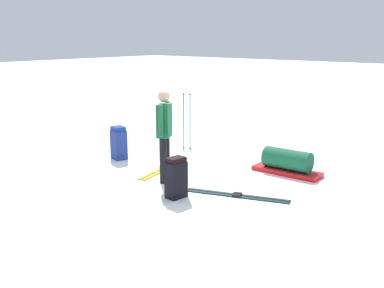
{
  "coord_description": "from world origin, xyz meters",
  "views": [
    {
      "loc": [
        -5.19,
        6.26,
        2.64
      ],
      "look_at": [
        0.0,
        0.0,
        0.7
      ],
      "focal_mm": 42.61,
      "sensor_mm": 36.0,
      "label": 1
    }
  ],
  "objects_px": {
    "skier_standing": "(164,131)",
    "thermos_bottle": "(169,173)",
    "backpack_large_dark": "(176,178)",
    "gear_sled": "(287,162)",
    "backpack_bright": "(119,143)",
    "ski_pair_near": "(165,168)",
    "ski_pair_far": "(237,196)",
    "ski_poles_planted_near": "(187,119)"
  },
  "relations": [
    {
      "from": "ski_poles_planted_near",
      "to": "backpack_large_dark",
      "type": "bearing_deg",
      "value": 127.1
    },
    {
      "from": "ski_pair_far",
      "to": "thermos_bottle",
      "type": "height_order",
      "value": "thermos_bottle"
    },
    {
      "from": "skier_standing",
      "to": "gear_sled",
      "type": "height_order",
      "value": "skier_standing"
    },
    {
      "from": "ski_pair_near",
      "to": "backpack_large_dark",
      "type": "bearing_deg",
      "value": 139.47
    },
    {
      "from": "ski_pair_near",
      "to": "ski_pair_far",
      "type": "bearing_deg",
      "value": 168.29
    },
    {
      "from": "ski_poles_planted_near",
      "to": "gear_sled",
      "type": "distance_m",
      "value": 2.76
    },
    {
      "from": "ski_poles_planted_near",
      "to": "thermos_bottle",
      "type": "relative_size",
      "value": 5.21
    },
    {
      "from": "ski_pair_far",
      "to": "thermos_bottle",
      "type": "bearing_deg",
      "value": 2.8
    },
    {
      "from": "skier_standing",
      "to": "thermos_bottle",
      "type": "xyz_separation_m",
      "value": [
        0.0,
        -0.11,
        -0.82
      ]
    },
    {
      "from": "skier_standing",
      "to": "ski_poles_planted_near",
      "type": "distance_m",
      "value": 2.37
    },
    {
      "from": "ski_poles_planted_near",
      "to": "thermos_bottle",
      "type": "xyz_separation_m",
      "value": [
        -1.19,
        1.93,
        -0.62
      ]
    },
    {
      "from": "backpack_large_dark",
      "to": "ski_poles_planted_near",
      "type": "bearing_deg",
      "value": -52.9
    },
    {
      "from": "ski_poles_planted_near",
      "to": "gear_sled",
      "type": "xyz_separation_m",
      "value": [
        -2.7,
        0.16,
        -0.53
      ]
    },
    {
      "from": "ski_pair_near",
      "to": "thermos_bottle",
      "type": "xyz_separation_m",
      "value": [
        -0.58,
        0.5,
        0.12
      ]
    },
    {
      "from": "backpack_large_dark",
      "to": "backpack_bright",
      "type": "distance_m",
      "value": 2.8
    },
    {
      "from": "thermos_bottle",
      "to": "ski_pair_near",
      "type": "bearing_deg",
      "value": -40.99
    },
    {
      "from": "backpack_large_dark",
      "to": "backpack_bright",
      "type": "bearing_deg",
      "value": -21.79
    },
    {
      "from": "skier_standing",
      "to": "gear_sled",
      "type": "xyz_separation_m",
      "value": [
        -1.51,
        -1.89,
        -0.73
      ]
    },
    {
      "from": "ski_pair_far",
      "to": "backpack_bright",
      "type": "distance_m",
      "value": 3.38
    },
    {
      "from": "ski_pair_near",
      "to": "skier_standing",
      "type": "bearing_deg",
      "value": 133.53
    },
    {
      "from": "gear_sled",
      "to": "thermos_bottle",
      "type": "xyz_separation_m",
      "value": [
        1.51,
        1.78,
        -0.09
      ]
    },
    {
      "from": "backpack_bright",
      "to": "gear_sled",
      "type": "height_order",
      "value": "backpack_bright"
    },
    {
      "from": "ski_pair_far",
      "to": "backpack_large_dark",
      "type": "height_order",
      "value": "backpack_large_dark"
    },
    {
      "from": "skier_standing",
      "to": "backpack_large_dark",
      "type": "distance_m",
      "value": 1.09
    },
    {
      "from": "backpack_bright",
      "to": "ski_poles_planted_near",
      "type": "relative_size",
      "value": 0.53
    },
    {
      "from": "backpack_large_dark",
      "to": "skier_standing",
      "type": "bearing_deg",
      "value": -35.01
    },
    {
      "from": "backpack_large_dark",
      "to": "thermos_bottle",
      "type": "xyz_separation_m",
      "value": [
        0.74,
        -0.62,
        -0.21
      ]
    },
    {
      "from": "backpack_bright",
      "to": "thermos_bottle",
      "type": "distance_m",
      "value": 1.92
    },
    {
      "from": "ski_pair_far",
      "to": "thermos_bottle",
      "type": "distance_m",
      "value": 1.5
    },
    {
      "from": "backpack_large_dark",
      "to": "gear_sled",
      "type": "xyz_separation_m",
      "value": [
        -0.77,
        -2.4,
        -0.12
      ]
    },
    {
      "from": "skier_standing",
      "to": "thermos_bottle",
      "type": "height_order",
      "value": "skier_standing"
    },
    {
      "from": "ski_pair_near",
      "to": "backpack_large_dark",
      "type": "distance_m",
      "value": 1.76
    },
    {
      "from": "backpack_large_dark",
      "to": "thermos_bottle",
      "type": "bearing_deg",
      "value": -40.16
    },
    {
      "from": "ski_pair_far",
      "to": "gear_sled",
      "type": "height_order",
      "value": "gear_sled"
    },
    {
      "from": "backpack_large_dark",
      "to": "thermos_bottle",
      "type": "height_order",
      "value": "backpack_large_dark"
    },
    {
      "from": "backpack_bright",
      "to": "skier_standing",
      "type": "bearing_deg",
      "value": 164.34
    },
    {
      "from": "thermos_bottle",
      "to": "backpack_large_dark",
      "type": "bearing_deg",
      "value": 139.84
    },
    {
      "from": "backpack_large_dark",
      "to": "gear_sled",
      "type": "height_order",
      "value": "backpack_large_dark"
    },
    {
      "from": "ski_pair_near",
      "to": "thermos_bottle",
      "type": "distance_m",
      "value": 0.77
    },
    {
      "from": "backpack_bright",
      "to": "ski_pair_near",
      "type": "bearing_deg",
      "value": -176.12
    },
    {
      "from": "skier_standing",
      "to": "ski_poles_planted_near",
      "type": "xyz_separation_m",
      "value": [
        1.2,
        -2.04,
        -0.2
      ]
    },
    {
      "from": "ski_pair_near",
      "to": "ski_pair_far",
      "type": "xyz_separation_m",
      "value": [
        -2.07,
        0.43,
        -0.0
      ]
    }
  ]
}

